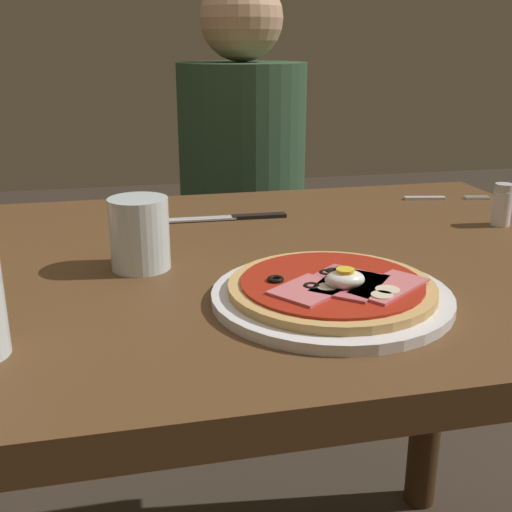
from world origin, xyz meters
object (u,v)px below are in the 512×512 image
Objects in this scene: fork at (440,198)px; water_glass_far at (140,238)px; dining_table at (172,341)px; knife at (236,217)px; diner_person at (243,228)px; salt_shaker at (502,205)px; pizza_foreground at (332,292)px.

water_glass_far is at bearing -154.84° from fork.
knife reaches higher than dining_table.
dining_table is at bearing 24.31° from water_glass_far.
dining_table is at bearing 71.62° from diner_person.
knife is at bearing -172.21° from fork.
knife is at bearing 56.08° from dining_table.
dining_table is at bearing -154.79° from fork.
water_glass_far is at bearing -171.87° from salt_shaker.
salt_shaker is at bearing 8.13° from water_glass_far.
water_glass_far reaches higher than salt_shaker.
salt_shaker is at bearing -17.60° from knife.
water_glass_far is 0.87m from diner_person.
dining_table is 0.82m from diner_person.
dining_table is 19.30× the size of salt_shaker.
knife is 0.62m from diner_person.
fork reaches higher than dining_table.
pizza_foreground reaches higher than knife.
water_glass_far is 0.58m from salt_shaker.
dining_table is at bearing 133.15° from pizza_foreground.
diner_person reaches higher than pizza_foreground.
knife is (0.17, 0.21, -0.04)m from water_glass_far.
dining_table is 8.22× the size of fork.
fork is (0.56, 0.26, -0.04)m from water_glass_far.
salt_shaker reaches higher than dining_table.
diner_person reaches higher than fork.
pizza_foreground is 1.72× the size of fork.
diner_person is at bearing 117.11° from fork.
pizza_foreground is at bearing 84.65° from diner_person.
pizza_foreground is 2.93× the size of water_glass_far.
salt_shaker is (0.40, -0.13, 0.03)m from knife.
water_glass_far is at bearing -155.69° from dining_table.
water_glass_far is at bearing 141.26° from pizza_foreground.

